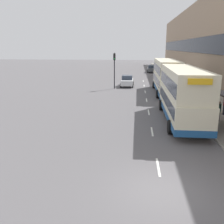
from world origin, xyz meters
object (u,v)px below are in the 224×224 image
(double_decker_bus_near, at_px, (182,94))
(car_1, at_px, (127,81))
(car_0, at_px, (152,69))
(pedestrian_4, at_px, (213,103))
(pedestrian_2, at_px, (215,105))
(double_decker_bus_ahead, at_px, (166,76))
(traffic_light_far_kerb, at_px, (114,65))
(pedestrian_3, at_px, (219,111))

(double_decker_bus_near, relative_size, car_1, 2.64)
(double_decker_bus_near, distance_m, car_1, 19.08)
(car_0, height_order, pedestrian_4, pedestrian_4)
(car_0, relative_size, pedestrian_2, 2.49)
(pedestrian_2, bearing_deg, car_1, 117.07)
(double_decker_bus_ahead, bearing_deg, double_decker_bus_near, -90.60)
(car_1, xyz_separation_m, traffic_light_far_kerb, (-1.75, -2.55, 2.59))
(car_1, height_order, pedestrian_2, pedestrian_2)
(double_decker_bus_ahead, height_order, pedestrian_4, double_decker_bus_ahead)
(car_1, relative_size, pedestrian_3, 2.51)
(double_decker_bus_near, relative_size, traffic_light_far_kerb, 2.08)
(double_decker_bus_near, relative_size, car_0, 2.57)
(car_0, relative_size, pedestrian_4, 2.41)
(double_decker_bus_ahead, distance_m, pedestrian_3, 13.44)
(car_0, bearing_deg, pedestrian_4, -84.84)
(car_1, bearing_deg, pedestrian_3, 113.56)
(double_decker_bus_ahead, relative_size, traffic_light_far_kerb, 2.24)
(double_decker_bus_near, height_order, traffic_light_far_kerb, traffic_light_far_kerb)
(traffic_light_far_kerb, bearing_deg, car_1, 55.52)
(double_decker_bus_ahead, bearing_deg, pedestrian_2, -74.21)
(double_decker_bus_ahead, height_order, car_1, double_decker_bus_ahead)
(car_1, bearing_deg, double_decker_bus_near, 105.62)
(car_0, xyz_separation_m, pedestrian_2, (3.45, -38.51, 0.11))
(car_0, xyz_separation_m, traffic_light_far_kerb, (-6.68, -24.67, 2.55))
(car_1, bearing_deg, double_decker_bus_ahead, 134.46)
(double_decker_bus_ahead, xyz_separation_m, pedestrian_4, (3.08, -10.29, -1.27))
(car_0, relative_size, traffic_light_far_kerb, 0.81)
(pedestrian_3, bearing_deg, double_decker_bus_ahead, 102.00)
(car_1, bearing_deg, car_0, -102.56)
(double_decker_bus_ahead, height_order, pedestrian_3, double_decker_bus_ahead)
(double_decker_bus_ahead, xyz_separation_m, car_0, (-0.33, 27.47, -1.41))
(pedestrian_3, bearing_deg, car_1, 113.56)
(double_decker_bus_ahead, bearing_deg, pedestrian_4, -73.34)
(double_decker_bus_ahead, relative_size, pedestrian_2, 6.89)
(car_0, bearing_deg, double_decker_bus_ahead, -89.31)
(double_decker_bus_ahead, xyz_separation_m, pedestrian_2, (3.12, -11.04, -1.30))
(car_0, xyz_separation_m, car_1, (-4.93, -22.12, -0.04))
(car_1, height_order, pedestrian_4, pedestrian_4)
(pedestrian_2, distance_m, pedestrian_4, 0.75)
(double_decker_bus_near, distance_m, double_decker_bus_ahead, 12.96)
(double_decker_bus_ahead, height_order, pedestrian_2, double_decker_bus_ahead)
(double_decker_bus_ahead, relative_size, pedestrian_4, 6.69)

